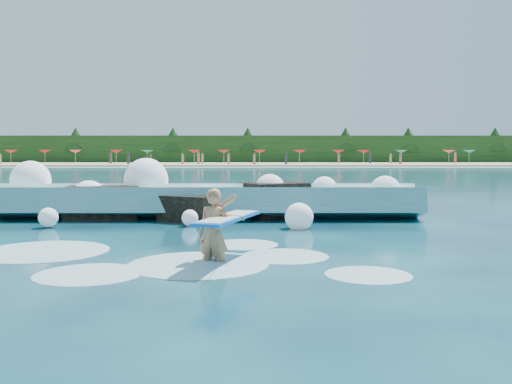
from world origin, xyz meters
TOP-DOWN VIEW (x-y plane):
  - ground at (0.00, 0.00)m, footprint 200.00×200.00m
  - beach at (0.00, 78.00)m, footprint 140.00×20.00m
  - wet_band at (0.00, 67.00)m, footprint 140.00×5.00m
  - treeline at (0.00, 88.00)m, footprint 140.00×4.00m
  - breaking_wave at (-1.24, 6.95)m, footprint 16.28×2.61m
  - rock_cluster at (-0.93, 6.70)m, footprint 8.16×3.34m
  - surfer_with_board at (0.73, -1.08)m, footprint 1.30×2.96m
  - wave_spray at (-2.03, 6.93)m, footprint 14.82×4.45m
  - surf_foam at (-0.76, -0.53)m, footprint 9.02×5.11m
  - beach_umbrellas at (-0.50, 79.99)m, footprint 111.59×6.46m
  - beachgoers at (-4.53, 74.81)m, footprint 98.66×12.43m

SIDE VIEW (x-z plane):
  - ground at x=0.00m, z-range 0.00..0.00m
  - surf_foam at x=-0.76m, z-range -0.07..0.07m
  - wet_band at x=0.00m, z-range 0.00..0.08m
  - beach at x=0.00m, z-range 0.00..0.40m
  - rock_cluster at x=-0.93m, z-range -0.25..1.11m
  - breaking_wave at x=-1.24m, z-range -0.21..1.19m
  - surfer_with_board at x=0.73m, z-range -0.24..1.56m
  - wave_spray at x=-2.03m, z-range -0.08..1.99m
  - beachgoers at x=-4.53m, z-range 0.14..2.08m
  - beach_umbrellas at x=-0.50m, z-range 2.00..2.50m
  - treeline at x=0.00m, z-range 0.00..5.00m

